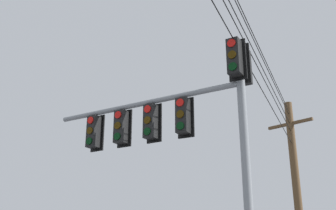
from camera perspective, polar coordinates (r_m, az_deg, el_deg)
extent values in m
cylinder|color=gray|center=(9.38, 10.75, -11.81)|extent=(0.20, 0.20, 6.73)
cylinder|color=gray|center=(11.23, -3.49, 0.19)|extent=(3.59, 4.42, 0.14)
cube|color=black|center=(10.01, 9.02, 6.40)|extent=(0.42, 0.42, 0.90)
cube|color=black|center=(10.16, 9.38, 6.03)|extent=(0.31, 0.37, 1.04)
cylinder|color=red|center=(10.01, 8.58, 8.31)|extent=(0.15, 0.17, 0.20)
cylinder|color=#3C2703|center=(9.88, 8.66, 6.77)|extent=(0.15, 0.17, 0.20)
cylinder|color=black|center=(9.75, 8.75, 5.19)|extent=(0.15, 0.17, 0.20)
cube|color=black|center=(10.53, 10.24, 5.13)|extent=(0.42, 0.42, 0.90)
cube|color=black|center=(10.38, 9.91, 5.48)|extent=(0.31, 0.37, 1.04)
cylinder|color=red|center=(10.79, 10.46, 6.26)|extent=(0.15, 0.17, 0.20)
cylinder|color=#3C2703|center=(10.67, 10.56, 4.81)|extent=(0.15, 0.17, 0.20)
cylinder|color=black|center=(10.55, 10.66, 3.32)|extent=(0.15, 0.17, 0.20)
cube|color=black|center=(10.45, 2.05, -1.49)|extent=(0.42, 0.42, 0.90)
cube|color=black|center=(10.60, 2.45, -1.74)|extent=(0.32, 0.36, 1.04)
cylinder|color=red|center=(10.41, 1.64, 0.33)|extent=(0.16, 0.17, 0.20)
cylinder|color=#3C2703|center=(10.31, 1.66, -1.23)|extent=(0.16, 0.17, 0.20)
cylinder|color=black|center=(10.22, 1.67, -2.83)|extent=(0.16, 0.17, 0.20)
cube|color=black|center=(10.91, -2.34, -2.28)|extent=(0.42, 0.42, 0.90)
cube|color=black|center=(11.05, -1.86, -2.50)|extent=(0.30, 0.37, 1.04)
cylinder|color=red|center=(10.88, -2.80, -0.54)|extent=(0.15, 0.18, 0.20)
cylinder|color=#3C2703|center=(10.78, -2.83, -2.05)|extent=(0.15, 0.18, 0.20)
cylinder|color=black|center=(10.69, -2.85, -3.58)|extent=(0.15, 0.18, 0.20)
cube|color=black|center=(11.43, -6.37, -2.98)|extent=(0.42, 0.42, 0.90)
cube|color=black|center=(11.57, -5.88, -3.20)|extent=(0.31, 0.36, 1.04)
cylinder|color=red|center=(11.40, -6.79, -1.33)|extent=(0.15, 0.17, 0.20)
cylinder|color=#3C2703|center=(11.31, -6.85, -2.77)|extent=(0.15, 0.17, 0.20)
cylinder|color=black|center=(11.22, -6.92, -4.24)|extent=(0.15, 0.17, 0.20)
cube|color=black|center=(12.01, -10.03, -3.62)|extent=(0.42, 0.42, 0.90)
cube|color=black|center=(12.13, -9.49, -3.81)|extent=(0.30, 0.38, 1.04)
cylinder|color=red|center=(11.98, -10.47, -2.05)|extent=(0.14, 0.18, 0.20)
cylinder|color=#3C2703|center=(11.89, -10.56, -3.42)|extent=(0.14, 0.18, 0.20)
cylinder|color=black|center=(11.81, -10.65, -4.82)|extent=(0.14, 0.18, 0.20)
cylinder|color=brown|center=(18.48, 17.17, -12.23)|extent=(0.33, 0.33, 8.51)
cube|color=brown|center=(19.13, 16.20, -2.46)|extent=(0.99, 1.96, 0.12)
cylinder|color=black|center=(9.66, 8.16, 10.06)|extent=(14.05, 14.51, 0.53)
cylinder|color=black|center=(9.95, 8.00, 12.91)|extent=(14.05, 14.51, 0.53)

